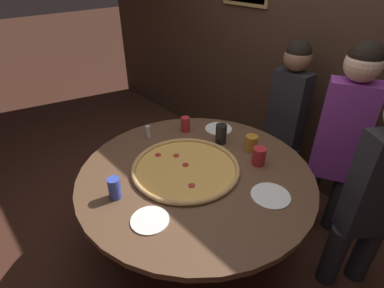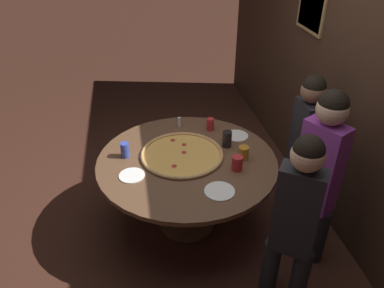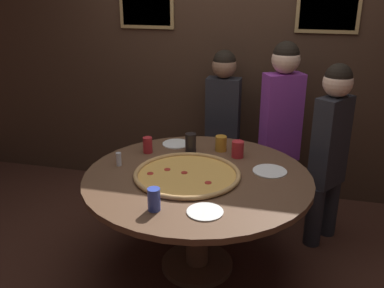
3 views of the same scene
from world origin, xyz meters
name	(u,v)px [view 2 (image 2 of 3)]	position (x,y,z in m)	size (l,w,h in m)	color
ground_plane	(188,223)	(0.00, 0.00, 0.00)	(24.00, 24.00, 0.00)	#422319
back_wall	(349,87)	(0.00, 1.37, 1.30)	(6.40, 0.08, 2.60)	#3D281C
dining_table	(187,172)	(0.00, 0.00, 0.61)	(1.54, 1.54, 0.74)	brown
giant_pizza	(182,154)	(-0.06, -0.03, 0.75)	(0.72, 0.72, 0.03)	#E5A84C
drink_cup_near_right	(227,139)	(-0.15, 0.39, 0.81)	(0.08, 0.08, 0.15)	black
drink_cup_beside_pizza	(244,153)	(0.07, 0.48, 0.80)	(0.09, 0.09, 0.12)	#BC7A23
drink_cup_by_shaker	(125,150)	(-0.13, -0.52, 0.81)	(0.07, 0.07, 0.14)	#384CB7
drink_cup_far_right	(237,163)	(0.22, 0.38, 0.80)	(0.09, 0.09, 0.12)	#B22328
drink_cup_far_left	(210,124)	(-0.46, 0.30, 0.80)	(0.07, 0.07, 0.12)	#B22328
white_plate_left_side	(220,191)	(0.47, 0.17, 0.74)	(0.23, 0.23, 0.01)	white
white_plate_beside_cup	(132,175)	(0.16, -0.47, 0.74)	(0.21, 0.21, 0.01)	white
white_plate_near_front	(237,136)	(-0.30, 0.52, 0.74)	(0.22, 0.22, 0.01)	white
condiment_shaker	(179,122)	(-0.58, 0.02, 0.79)	(0.04, 0.04, 0.10)	silver
diner_side_left	(296,215)	(0.88, 0.60, 0.81)	(0.31, 0.37, 1.43)	#232328
diner_centre_back	(319,170)	(0.50, 0.94, 0.87)	(0.40, 0.30, 1.53)	#232328
diner_far_right	(304,140)	(-0.02, 1.07, 0.81)	(0.35, 0.21, 1.42)	#232328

